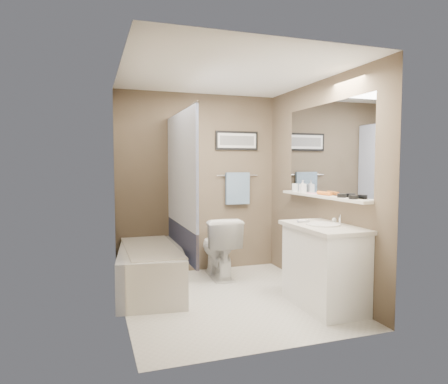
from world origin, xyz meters
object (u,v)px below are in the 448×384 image
object	(u,v)px
bathtub	(151,269)
glass_jar	(295,187)
candle_bowl_near	(353,197)
toilet	(219,247)
vanity	(324,268)
soap_bottle	(303,186)
hair_brush_front	(324,193)
candle_bowl_far	(342,196)

from	to	relation	value
bathtub	glass_jar	xyz separation A→B (m)	(1.79, -0.12, 0.92)
bathtub	candle_bowl_near	xyz separation A→B (m)	(1.79, -1.28, 0.89)
toilet	glass_jar	bearing A→B (deg)	157.81
vanity	soap_bottle	world-z (taller)	soap_bottle
candle_bowl_near	soap_bottle	world-z (taller)	soap_bottle
glass_jar	soap_bottle	size ratio (longest dim) A/B	0.68
toilet	hair_brush_front	xyz separation A→B (m)	(0.87, -1.06, 0.75)
bathtub	glass_jar	distance (m)	2.01
candle_bowl_far	vanity	bearing A→B (deg)	176.86
glass_jar	hair_brush_front	bearing A→B (deg)	-90.00
vanity	glass_jar	world-z (taller)	glass_jar
toilet	candle_bowl_far	xyz separation A→B (m)	(0.87, -1.38, 0.74)
candle_bowl_far	hair_brush_front	xyz separation A→B (m)	(0.00, 0.32, 0.00)
bathtub	glass_jar	world-z (taller)	glass_jar
toilet	hair_brush_front	world-z (taller)	hair_brush_front
candle_bowl_far	hair_brush_front	bearing A→B (deg)	90.00
bathtub	soap_bottle	bearing A→B (deg)	-2.65
vanity	bathtub	bearing A→B (deg)	146.87
bathtub	hair_brush_front	world-z (taller)	hair_brush_front
bathtub	candle_bowl_near	world-z (taller)	candle_bowl_near
soap_bottle	glass_jar	bearing A→B (deg)	90.00
vanity	candle_bowl_near	world-z (taller)	candle_bowl_near
candle_bowl_near	soap_bottle	size ratio (longest dim) A/B	0.61
candle_bowl_far	hair_brush_front	distance (m)	0.32
vanity	hair_brush_front	world-z (taller)	hair_brush_front
bathtub	candle_bowl_far	world-z (taller)	candle_bowl_far
candle_bowl_far	soap_bottle	distance (m)	0.79
candle_bowl_near	glass_jar	distance (m)	1.16
vanity	soap_bottle	xyz separation A→B (m)	(0.19, 0.78, 0.79)
candle_bowl_near	candle_bowl_far	distance (m)	0.19
hair_brush_front	soap_bottle	bearing A→B (deg)	90.00
toilet	hair_brush_front	size ratio (longest dim) A/B	3.56
glass_jar	bathtub	bearing A→B (deg)	176.26
vanity	glass_jar	bearing A→B (deg)	80.00
hair_brush_front	glass_jar	xyz separation A→B (m)	(0.00, 0.66, 0.03)
candle_bowl_near	hair_brush_front	distance (m)	0.51
bathtub	candle_bowl_near	distance (m)	2.37
bathtub	glass_jar	bearing A→B (deg)	3.26
toilet	vanity	world-z (taller)	vanity
bathtub	toilet	bearing A→B (deg)	24.58
soap_bottle	toilet	bearing A→B (deg)	145.65
toilet	glass_jar	distance (m)	1.23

